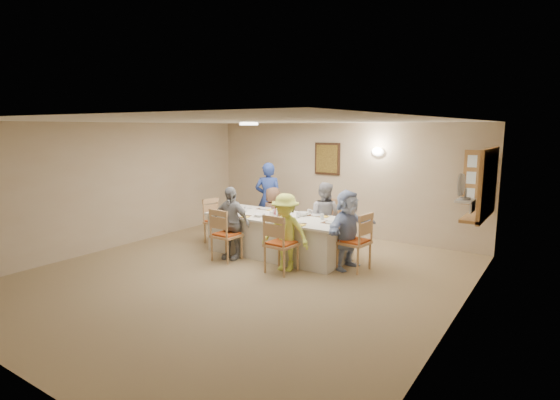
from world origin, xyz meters
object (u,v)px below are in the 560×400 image
Objects in this scene: dining_table at (279,235)px; condiment_ketchup at (277,210)px; serving_hatch at (488,184)px; chair_front_left at (227,234)px; chair_front_right at (281,243)px; diner_right_end at (347,229)px; desk_fan at (464,190)px; chair_back_left at (276,218)px; diner_back_left at (273,215)px; chair_back_right at (327,225)px; diner_front_right at (285,232)px; chair_left_end at (217,221)px; diner_front_left at (231,223)px; caregiver at (268,199)px; chair_right_end at (354,241)px; diner_back_right at (324,217)px.

condiment_ketchup is (-0.06, 0.03, 0.49)m from dining_table.
serving_hatch reaches higher than chair_front_left.
chair_front_right is at bearing -178.63° from chair_front_left.
desk_fan is at bearing -89.04° from diner_right_end.
chair_front_right is at bearing -63.26° from chair_back_left.
desk_fan reaches higher than diner_back_left.
chair_back_right is at bearing -168.06° from diner_back_left.
chair_back_left is 1.91m from diner_front_right.
dining_table is 1.55m from chair_left_end.
diner_front_right reaches higher than chair_front_left.
diner_back_left reaches higher than chair_back_right.
dining_table is 0.95m from diner_front_left.
diner_front_left is at bearing 172.24° from diner_front_right.
caregiver is (-0.45, 1.83, 0.15)m from diner_front_left.
chair_right_end is 2.26m from diner_back_left.
diner_front_left is 0.91m from condiment_ketchup.
dining_table is at bearing 42.27° from diner_front_left.
diner_right_end is at bearing 167.62° from diner_back_left.
chair_front_left reaches higher than dining_table.
serving_hatch is at bearing 154.51° from caregiver.
chair_front_left is 0.71× the size of diner_right_end.
desk_fan reaches higher than diner_back_right.
diner_back_left is (0.95, 0.68, 0.12)m from chair_left_end.
condiment_ketchup is (1.49, 0.03, 0.40)m from chair_left_end.
diner_back_right is at bearing 48.58° from dining_table.
serving_hatch reaches higher than chair_back_right.
diner_front_right is at bearing -48.58° from dining_table.
chair_front_left is (-1.20, -1.60, -0.02)m from chair_back_right.
dining_table is at bearing 137.65° from diner_back_left.
diner_right_end is (2.02, -0.68, 0.10)m from diner_back_left.
chair_left_end is 1.54m from condiment_ketchup.
dining_table is at bearing -50.71° from chair_front_right.
chair_back_left is 1.22m from diner_back_right.
chair_left_end is at bearing 41.82° from diner_back_left.
diner_front_left is (-3.89, -0.40, -0.88)m from desk_fan.
chair_back_right is 1.21m from diner_back_left.
serving_hatch is at bearing -143.84° from chair_front_right.
diner_back_left reaches higher than chair_front_left.
serving_hatch is at bearing 17.32° from diner_front_left.
diner_right_end reaches higher than diner_front_left.
chair_back_right is 0.74× the size of diner_back_right.
dining_table is 0.95m from diner_front_right.
dining_table is 1.01m from chair_front_right.
serving_hatch is 4.13m from chair_back_left.
chair_back_left is 2.00m from chair_front_right.
diner_front_right is at bearing 139.19° from diner_right_end.
chair_front_right is (-2.80, -1.87, -1.00)m from serving_hatch.
chair_right_end is at bearing 135.83° from diner_back_right.
caregiver is at bearing -24.47° from diner_back_right.
chair_front_left is 0.97× the size of chair_right_end.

